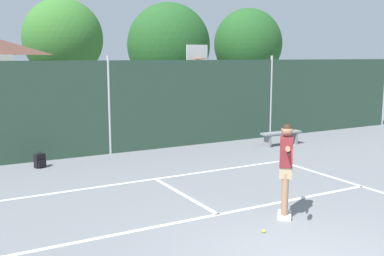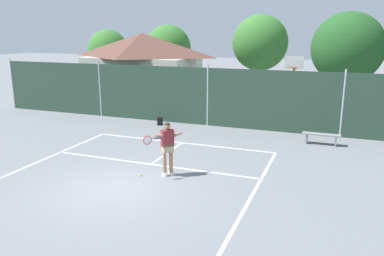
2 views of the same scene
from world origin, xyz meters
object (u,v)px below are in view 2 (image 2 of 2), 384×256
(backpack_black, at_px, (160,121))
(courtside_bench, at_px, (321,136))
(tennis_player, at_px, (167,144))
(basketball_hoop, at_px, (293,81))
(tennis_ball, at_px, (140,175))

(backpack_black, xyz_separation_m, courtside_bench, (8.08, -0.76, 0.17))
(tennis_player, height_order, backpack_black, tennis_player)
(basketball_hoop, height_order, tennis_ball, basketball_hoop)
(backpack_black, bearing_deg, basketball_hoop, 20.17)
(courtside_bench, bearing_deg, basketball_hoop, 118.17)
(tennis_player, distance_m, tennis_ball, 1.42)
(tennis_player, height_order, tennis_ball, tennis_player)
(courtside_bench, bearing_deg, tennis_player, -129.41)
(basketball_hoop, bearing_deg, backpack_black, -159.83)
(tennis_player, xyz_separation_m, backpack_black, (-3.38, 6.48, -0.92))
(basketball_hoop, bearing_deg, tennis_ball, -112.65)
(tennis_player, bearing_deg, basketball_hoop, 71.06)
(backpack_black, relative_size, courtside_bench, 0.29)
(backpack_black, bearing_deg, tennis_player, -62.45)
(tennis_player, bearing_deg, backpack_black, 117.55)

